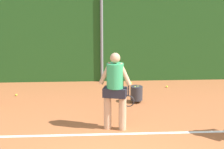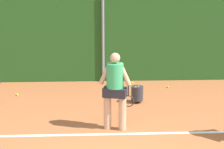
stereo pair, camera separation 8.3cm
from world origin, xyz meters
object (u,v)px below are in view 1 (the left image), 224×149
at_px(ball_hopper, 136,93).
at_px(tennis_ball_0, 16,95).
at_px(player_midcourt, 115,87).
at_px(tennis_ball_1, 131,83).
at_px(tennis_ball_2, 167,87).

bearing_deg(ball_hopper, tennis_ball_0, 167.08).
relative_size(player_midcourt, ball_hopper, 3.62).
relative_size(ball_hopper, tennis_ball_0, 7.78).
height_order(tennis_ball_0, tennis_ball_1, same).
bearing_deg(tennis_ball_2, ball_hopper, -129.03).
height_order(tennis_ball_0, tennis_ball_2, same).
xyz_separation_m(player_midcourt, tennis_ball_1, (0.86, 4.10, -1.01)).
xyz_separation_m(tennis_ball_0, tennis_ball_1, (3.84, 1.27, 0.00)).
distance_m(ball_hopper, tennis_ball_1, 2.15).
bearing_deg(player_midcourt, tennis_ball_2, 74.95).
height_order(player_midcourt, tennis_ball_2, player_midcourt).
distance_m(player_midcourt, ball_hopper, 2.24).
height_order(ball_hopper, tennis_ball_0, ball_hopper).
height_order(player_midcourt, ball_hopper, player_midcourt).
bearing_deg(player_midcourt, tennis_ball_1, 93.11).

